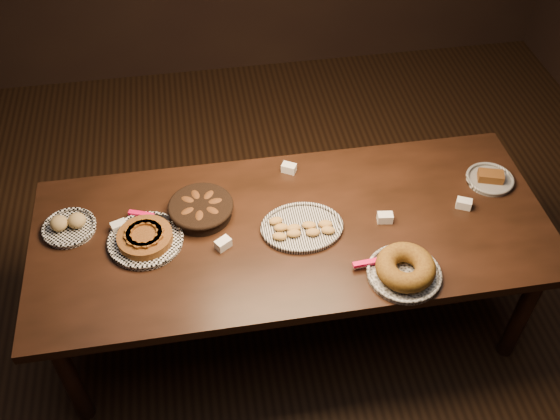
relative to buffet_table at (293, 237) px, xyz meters
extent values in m
plane|color=black|center=(0.00, 0.00, -0.68)|extent=(5.00, 5.00, 0.00)
cube|color=black|center=(0.00, 0.00, 0.05)|extent=(2.40, 1.00, 0.05)
cylinder|color=black|center=(-1.08, -0.38, -0.33)|extent=(0.08, 0.08, 0.70)
cylinder|color=black|center=(1.08, -0.38, -0.33)|extent=(0.08, 0.08, 0.70)
cylinder|color=black|center=(-1.08, 0.38, -0.33)|extent=(0.08, 0.08, 0.70)
cylinder|color=black|center=(1.08, 0.38, -0.33)|extent=(0.08, 0.08, 0.70)
torus|color=white|center=(-0.67, 0.02, 0.09)|extent=(0.34, 0.34, 0.02)
cylinder|color=#46260E|center=(-0.67, 0.02, 0.11)|extent=(0.28, 0.28, 0.04)
cube|color=#572F0E|center=(-0.61, 0.02, 0.13)|extent=(0.03, 0.09, 0.01)
cube|color=#572F0E|center=(-0.62, 0.06, 0.13)|extent=(0.07, 0.08, 0.01)
cube|color=#572F0E|center=(-0.65, 0.08, 0.13)|extent=(0.09, 0.06, 0.01)
cube|color=#572F0E|center=(-0.68, 0.08, 0.13)|extent=(0.09, 0.03, 0.01)
cube|color=#572F0E|center=(-0.71, 0.07, 0.13)|extent=(0.08, 0.07, 0.01)
cube|color=#572F0E|center=(-0.74, 0.04, 0.13)|extent=(0.06, 0.09, 0.01)
cube|color=#572F0E|center=(-0.74, 0.01, 0.13)|extent=(0.03, 0.09, 0.01)
cube|color=#572F0E|center=(-0.73, -0.02, 0.13)|extent=(0.07, 0.08, 0.01)
cube|color=#572F0E|center=(-0.70, -0.05, 0.13)|extent=(0.09, 0.06, 0.01)
cube|color=#572F0E|center=(-0.67, -0.05, 0.13)|extent=(0.09, 0.03, 0.01)
cube|color=#572F0E|center=(-0.63, -0.04, 0.13)|extent=(0.08, 0.07, 0.01)
cube|color=#572F0E|center=(-0.61, -0.01, 0.13)|extent=(0.06, 0.09, 0.01)
cube|color=#FE0C4E|center=(-0.69, 0.17, 0.10)|extent=(0.12, 0.06, 0.02)
cube|color=silver|center=(-0.57, 0.12, 0.10)|extent=(0.15, 0.08, 0.00)
torus|color=black|center=(0.04, -0.02, 0.09)|extent=(0.31, 0.31, 0.02)
ellipsoid|color=#905C29|center=(-0.07, -0.07, 0.10)|extent=(0.07, 0.06, 0.03)
ellipsoid|color=#905C29|center=(-0.01, -0.07, 0.10)|extent=(0.07, 0.05, 0.03)
ellipsoid|color=#905C29|center=(0.08, -0.07, 0.10)|extent=(0.07, 0.05, 0.03)
ellipsoid|color=#905C29|center=(0.15, -0.07, 0.10)|extent=(0.07, 0.06, 0.03)
ellipsoid|color=#905C29|center=(-0.06, -0.02, 0.10)|extent=(0.07, 0.04, 0.03)
ellipsoid|color=#905C29|center=(0.00, -0.03, 0.10)|extent=(0.07, 0.04, 0.03)
ellipsoid|color=#905C29|center=(0.07, -0.03, 0.10)|extent=(0.07, 0.06, 0.03)
ellipsoid|color=#905C29|center=(0.15, -0.03, 0.10)|extent=(0.07, 0.05, 0.03)
ellipsoid|color=#905C29|center=(-0.08, 0.02, 0.10)|extent=(0.07, 0.05, 0.03)
torus|color=black|center=(0.42, -0.36, 0.09)|extent=(0.32, 0.32, 0.02)
torus|color=brown|center=(0.42, -0.36, 0.13)|extent=(0.27, 0.27, 0.09)
cube|color=#FE0C4E|center=(0.27, -0.29, 0.10)|extent=(0.12, 0.03, 0.02)
cube|color=silver|center=(0.40, -0.28, 0.10)|extent=(0.15, 0.04, 0.00)
cylinder|color=black|center=(-0.41, 0.15, 0.11)|extent=(0.29, 0.29, 0.07)
torus|color=black|center=(-0.41, 0.15, 0.13)|extent=(0.31, 0.31, 0.02)
ellipsoid|color=black|center=(-0.34, 0.16, 0.13)|extent=(0.10, 0.06, 0.04)
ellipsoid|color=black|center=(-0.37, 0.20, 0.13)|extent=(0.10, 0.10, 0.04)
ellipsoid|color=black|center=(-0.43, 0.21, 0.13)|extent=(0.07, 0.10, 0.04)
ellipsoid|color=black|center=(-0.47, 0.19, 0.13)|extent=(0.10, 0.09, 0.04)
ellipsoid|color=black|center=(-0.47, 0.11, 0.13)|extent=(0.10, 0.09, 0.04)
ellipsoid|color=black|center=(-0.42, 0.08, 0.13)|extent=(0.06, 0.10, 0.04)
ellipsoid|color=black|center=(-0.36, 0.10, 0.13)|extent=(0.10, 0.10, 0.04)
torus|color=white|center=(-1.02, 0.15, 0.09)|extent=(0.25, 0.25, 0.02)
ellipsoid|color=#9D8248|center=(-1.06, 0.16, 0.12)|extent=(0.08, 0.08, 0.07)
ellipsoid|color=#9D8248|center=(-0.98, 0.16, 0.12)|extent=(0.08, 0.08, 0.07)
torus|color=black|center=(1.02, 0.14, 0.09)|extent=(0.24, 0.24, 0.02)
cube|color=#46260E|center=(1.02, 0.14, 0.11)|extent=(0.14, 0.10, 0.04)
cube|color=white|center=(-0.33, -0.07, 0.10)|extent=(0.08, 0.08, 0.04)
cube|color=white|center=(0.05, 0.38, 0.10)|extent=(0.08, 0.07, 0.04)
cube|color=white|center=(0.43, -0.03, 0.10)|extent=(0.08, 0.05, 0.04)
cube|color=white|center=(-0.79, 0.11, 0.10)|extent=(0.08, 0.07, 0.04)
cube|color=white|center=(0.83, -0.01, 0.10)|extent=(0.08, 0.07, 0.04)
camera|label=1|loc=(-0.38, -1.91, 2.21)|focal=40.00mm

